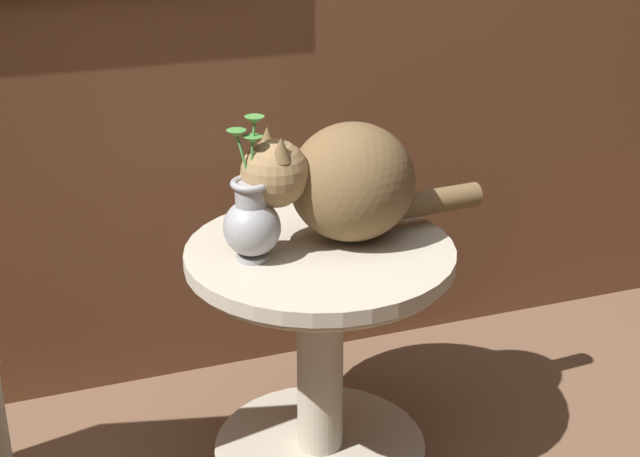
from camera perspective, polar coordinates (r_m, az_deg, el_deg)
The scene contains 3 objects.
wicker_side_table at distance 2.30m, azimuth 0.00°, elevation -5.60°, with size 0.63×0.63×0.58m.
cat at distance 2.21m, azimuth 1.48°, elevation 2.84°, with size 0.61×0.30×0.29m.
pewter_vase_with_ivy at distance 2.13m, azimuth -4.10°, elevation 0.56°, with size 0.13×0.13×0.33m.
Camera 1 is at (-0.45, -1.65, 1.50)m, focal length 53.55 mm.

